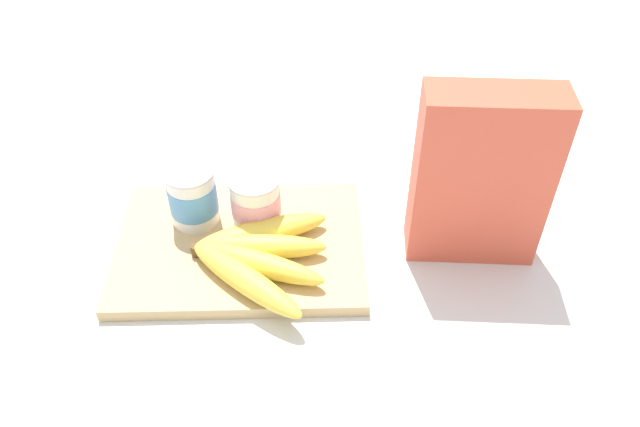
{
  "coord_description": "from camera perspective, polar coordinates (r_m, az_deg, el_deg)",
  "views": [
    {
      "loc": [
        0.1,
        -0.62,
        0.64
      ],
      "look_at": [
        0.11,
        0.0,
        0.07
      ],
      "focal_mm": 35.26,
      "sensor_mm": 36.0,
      "label": 1
    }
  ],
  "objects": [
    {
      "name": "yogurt_cup_front",
      "position": [
        0.9,
        -11.49,
        1.56
      ],
      "size": [
        0.07,
        0.07,
        0.09
      ],
      "color": "white",
      "rests_on": "cutting_board"
    },
    {
      "name": "cereal_box",
      "position": [
        0.84,
        14.44,
        3.09
      ],
      "size": [
        0.18,
        0.08,
        0.25
      ],
      "primitive_type": "cube",
      "rotation": [
        0.0,
        0.0,
        -0.08
      ],
      "color": "#D85138",
      "rests_on": "ground_plane"
    },
    {
      "name": "cutting_board",
      "position": [
        0.89,
        -7.23,
        -2.94
      ],
      "size": [
        0.34,
        0.24,
        0.02
      ],
      "primitive_type": "cube",
      "color": "tan",
      "rests_on": "ground_plane"
    },
    {
      "name": "yogurt_cup_back",
      "position": [
        0.88,
        -5.86,
        1.18
      ],
      "size": [
        0.07,
        0.07,
        0.08
      ],
      "color": "white",
      "rests_on": "cutting_board"
    },
    {
      "name": "ground_plane",
      "position": [
        0.9,
        -7.18,
        -3.36
      ],
      "size": [
        2.4,
        2.4,
        0.0
      ],
      "primitive_type": "plane",
      "color": "silver"
    },
    {
      "name": "banana_bunch",
      "position": [
        0.84,
        -5.78,
        -3.68
      ],
      "size": [
        0.2,
        0.21,
        0.03
      ],
      "color": "yellow",
      "rests_on": "cutting_board"
    }
  ]
}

